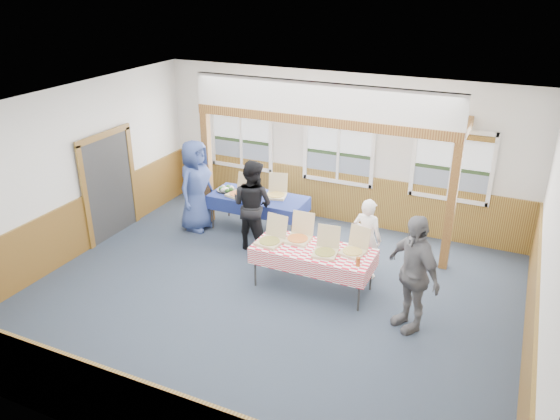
# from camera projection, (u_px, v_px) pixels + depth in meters

# --- Properties ---
(floor) EXTENTS (8.00, 8.00, 0.00)m
(floor) POSITION_uv_depth(u_px,v_px,m) (267.00, 298.00, 9.13)
(floor) COLOR #252C3D
(floor) RESTS_ON ground
(ceiling) EXTENTS (8.00, 8.00, 0.00)m
(ceiling) POSITION_uv_depth(u_px,v_px,m) (265.00, 110.00, 7.84)
(ceiling) COLOR white
(ceiling) RESTS_ON wall_back
(wall_back) EXTENTS (8.00, 0.00, 8.00)m
(wall_back) POSITION_uv_depth(u_px,v_px,m) (339.00, 149.00, 11.40)
(wall_back) COLOR silver
(wall_back) RESTS_ON floor
(wall_front) EXTENTS (8.00, 0.00, 8.00)m
(wall_front) POSITION_uv_depth(u_px,v_px,m) (117.00, 337.00, 5.58)
(wall_front) COLOR silver
(wall_front) RESTS_ON floor
(wall_left) EXTENTS (0.00, 8.00, 8.00)m
(wall_left) POSITION_uv_depth(u_px,v_px,m) (70.00, 174.00, 10.01)
(wall_left) COLOR silver
(wall_left) RESTS_ON floor
(wall_right) EXTENTS (0.00, 8.00, 8.00)m
(wall_right) POSITION_uv_depth(u_px,v_px,m) (547.00, 264.00, 6.97)
(wall_right) COLOR silver
(wall_right) RESTS_ON floor
(wainscot_back) EXTENTS (7.98, 0.05, 1.10)m
(wainscot_back) POSITION_uv_depth(u_px,v_px,m) (337.00, 196.00, 11.80)
(wainscot_back) COLOR brown
(wainscot_back) RESTS_ON floor
(wainscot_front) EXTENTS (7.98, 0.05, 1.10)m
(wainscot_front) POSITION_uv_depth(u_px,v_px,m) (130.00, 414.00, 6.02)
(wainscot_front) COLOR brown
(wainscot_front) RESTS_ON floor
(wainscot_left) EXTENTS (0.05, 6.98, 1.10)m
(wainscot_left) POSITION_uv_depth(u_px,v_px,m) (80.00, 226.00, 10.43)
(wainscot_left) COLOR brown
(wainscot_left) RESTS_ON floor
(wainscot_right) EXTENTS (0.05, 6.98, 1.10)m
(wainscot_right) POSITION_uv_depth(u_px,v_px,m) (530.00, 331.00, 7.40)
(wainscot_right) COLOR brown
(wainscot_right) RESTS_ON floor
(cased_opening) EXTENTS (0.06, 1.30, 2.10)m
(cased_opening) POSITION_uv_depth(u_px,v_px,m) (109.00, 186.00, 10.97)
(cased_opening) COLOR #2F2F2F
(cased_opening) RESTS_ON wall_left
(window_left) EXTENTS (1.56, 0.10, 1.46)m
(window_left) POSITION_uv_depth(u_px,v_px,m) (241.00, 134.00, 12.21)
(window_left) COLOR white
(window_left) RESTS_ON wall_back
(window_mid) EXTENTS (1.56, 0.10, 1.46)m
(window_mid) POSITION_uv_depth(u_px,v_px,m) (339.00, 146.00, 11.33)
(window_mid) COLOR white
(window_mid) RESTS_ON wall_back
(window_right) EXTENTS (1.56, 0.10, 1.46)m
(window_right) POSITION_uv_depth(u_px,v_px,m) (453.00, 161.00, 10.46)
(window_right) COLOR white
(window_right) RESTS_ON wall_back
(post_left) EXTENTS (0.15, 0.15, 2.40)m
(post_left) POSITION_uv_depth(u_px,v_px,m) (208.00, 168.00, 11.52)
(post_left) COLOR #5B2F14
(post_left) RESTS_ON floor
(post_right) EXTENTS (0.15, 0.15, 2.40)m
(post_right) POSITION_uv_depth(u_px,v_px,m) (451.00, 208.00, 9.61)
(post_right) COLOR #5B2F14
(post_right) RESTS_ON floor
(cross_beam) EXTENTS (5.15, 0.18, 0.18)m
(cross_beam) POSITION_uv_depth(u_px,v_px,m) (320.00, 121.00, 10.04)
(cross_beam) COLOR #5B2F14
(cross_beam) RESTS_ON post_left
(table_left) EXTENTS (2.14, 1.26, 0.76)m
(table_left) POSITION_uv_depth(u_px,v_px,m) (258.00, 199.00, 11.28)
(table_left) COLOR #2F2F2F
(table_left) RESTS_ON floor
(table_right) EXTENTS (2.21, 1.60, 0.76)m
(table_right) POSITION_uv_depth(u_px,v_px,m) (313.00, 251.00, 9.16)
(table_right) COLOR #2F2F2F
(table_right) RESTS_ON floor
(pizza_box_a) EXTENTS (0.48, 0.55, 0.42)m
(pizza_box_a) POSITION_uv_depth(u_px,v_px,m) (239.00, 192.00, 11.29)
(pizza_box_a) COLOR tan
(pizza_box_a) RESTS_ON table_left
(pizza_box_b) EXTENTS (0.50, 0.56, 0.43)m
(pizza_box_b) POSITION_uv_depth(u_px,v_px,m) (276.00, 193.00, 11.24)
(pizza_box_b) COLOR tan
(pizza_box_b) RESTS_ON table_left
(pizza_box_c) EXTENTS (0.45, 0.53, 0.44)m
(pizza_box_c) POSITION_uv_depth(u_px,v_px,m) (271.00, 239.00, 9.32)
(pizza_box_c) COLOR tan
(pizza_box_c) RESTS_ON table_right
(pizza_box_d) EXTENTS (0.41, 0.50, 0.44)m
(pizza_box_d) POSITION_uv_depth(u_px,v_px,m) (299.00, 237.00, 9.41)
(pizza_box_d) COLOR tan
(pizza_box_d) RESTS_ON table_right
(pizza_box_e) EXTENTS (0.44, 0.51, 0.42)m
(pizza_box_e) POSITION_uv_depth(u_px,v_px,m) (326.00, 250.00, 8.96)
(pizza_box_e) COLOR tan
(pizza_box_e) RESTS_ON table_right
(pizza_box_f) EXTENTS (0.45, 0.52, 0.40)m
(pizza_box_f) POSITION_uv_depth(u_px,v_px,m) (354.00, 249.00, 8.98)
(pizza_box_f) COLOR tan
(pizza_box_f) RESTS_ON table_right
(veggie_tray) EXTENTS (0.42, 0.42, 0.09)m
(veggie_tray) POSITION_uv_depth(u_px,v_px,m) (226.00, 189.00, 11.53)
(veggie_tray) COLOR black
(veggie_tray) RESTS_ON table_left
(drink_glass) EXTENTS (0.07, 0.07, 0.15)m
(drink_glass) POSITION_uv_depth(u_px,v_px,m) (358.00, 262.00, 8.58)
(drink_glass) COLOR #9C4C1A
(drink_glass) RESTS_ON table_right
(woman_white) EXTENTS (0.59, 0.44, 1.48)m
(woman_white) POSITION_uv_depth(u_px,v_px,m) (367.00, 238.00, 9.54)
(woman_white) COLOR white
(woman_white) RESTS_ON floor
(woman_black) EXTENTS (0.97, 0.81, 1.80)m
(woman_black) POSITION_uv_depth(u_px,v_px,m) (252.00, 205.00, 10.48)
(woman_black) COLOR black
(woman_black) RESTS_ON floor
(man_blue) EXTENTS (0.69, 0.99, 1.93)m
(man_blue) POSITION_uv_depth(u_px,v_px,m) (196.00, 186.00, 11.25)
(man_blue) COLOR #344783
(man_blue) RESTS_ON floor
(person_grey) EXTENTS (1.13, 1.06, 1.87)m
(person_grey) POSITION_uv_depth(u_px,v_px,m) (413.00, 273.00, 8.06)
(person_grey) COLOR slate
(person_grey) RESTS_ON floor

